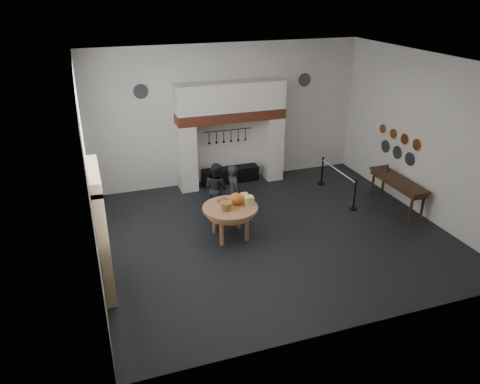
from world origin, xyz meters
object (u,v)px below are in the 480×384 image
object	(u,v)px
iron_range	(230,175)
work_table	(230,208)
side_table	(398,180)
barrier_post_far	(322,171)
visitor_far	(216,188)
barrier_post_near	(355,195)
visitor_near	(234,191)

from	to	relation	value
iron_range	work_table	bearing A→B (deg)	-107.88
side_table	barrier_post_far	world-z (taller)	same
visitor_far	barrier_post_far	size ratio (longest dim) A/B	1.69
barrier_post_near	barrier_post_far	bearing A→B (deg)	90.00
work_table	side_table	bearing A→B (deg)	1.12
visitor_near	side_table	world-z (taller)	visitor_near
visitor_near	side_table	xyz separation A→B (m)	(4.77, -1.00, 0.09)
visitor_near	side_table	bearing A→B (deg)	-111.17
visitor_far	barrier_post_near	distance (m)	4.07
work_table	visitor_far	bearing A→B (deg)	87.67
visitor_far	work_table	bearing A→B (deg)	148.00
visitor_near	work_table	bearing A→B (deg)	147.95
iron_range	barrier_post_near	world-z (taller)	barrier_post_near
iron_range	work_table	world-z (taller)	work_table
iron_range	visitor_near	distance (m)	2.56
work_table	barrier_post_far	size ratio (longest dim) A/B	1.60
barrier_post_near	iron_range	bearing A→B (deg)	131.62
work_table	visitor_near	xyz separation A→B (m)	(0.46, 1.10, -0.06)
iron_range	visitor_near	xyz separation A→B (m)	(-0.67, -2.42, 0.53)
iron_range	barrier_post_far	distance (m)	3.06
visitor_near	barrier_post_near	bearing A→B (deg)	-111.55
visitor_far	barrier_post_far	distance (m)	3.99
barrier_post_near	visitor_near	bearing A→B (deg)	167.80
work_table	barrier_post_near	size ratio (longest dim) A/B	1.60
work_table	barrier_post_near	distance (m)	3.99
side_table	barrier_post_far	bearing A→B (deg)	119.74
work_table	barrier_post_near	bearing A→B (deg)	5.02
iron_range	barrier_post_far	world-z (taller)	barrier_post_far
barrier_post_near	barrier_post_far	xyz separation A→B (m)	(0.00, 2.00, 0.00)
visitor_far	visitor_near	bearing A→B (deg)	-164.67
barrier_post_far	barrier_post_near	bearing A→B (deg)	-90.00
barrier_post_far	visitor_far	bearing A→B (deg)	-167.75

